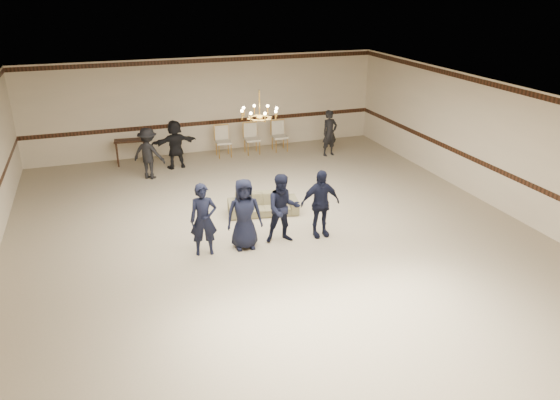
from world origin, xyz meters
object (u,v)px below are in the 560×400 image
Objects in this scene: banquet_chair_left at (223,142)px; boy_b at (244,214)px; settee at (263,204)px; banquet_chair_right at (280,136)px; boy_c at (283,209)px; adult_mid at (175,144)px; chandelier at (259,104)px; boy_d at (320,203)px; boy_a at (204,220)px; adult_left at (148,153)px; banquet_chair_mid at (252,139)px; adult_right at (330,133)px; console_table at (131,152)px.

boy_b is at bearing -95.93° from banquet_chair_left.
banquet_chair_right is at bearing 75.69° from settee.
boy_c is 6.13m from adult_mid.
banquet_chair_left is at bearing 86.56° from chandelier.
boy_d reaches higher than adult_mid.
adult_mid is at bearing 94.68° from boy_a.
adult_left is at bearing 110.83° from boy_b.
adult_mid is 1.50× the size of banquet_chair_right.
banquet_chair_right reaches higher than settee.
adult_right is at bearing -21.87° from banquet_chair_mid.
boy_c and boy_d have the same top height.
banquet_chair_left and banquet_chair_right have the same top height.
boy_b is 6.69m from banquet_chair_left.
adult_mid reaches higher than settee.
adult_right is 1.58× the size of console_table.
console_table is (-5.00, 0.20, -0.10)m from banquet_chair_right.
settee is 4.38m from adult_left.
boy_b is 1.04× the size of adult_right.
adult_mid is at bearing -165.29° from banquet_chair_mid.
adult_left is 1.14m from adult_mid.
banquet_chair_mid is (1.00, 0.00, 0.00)m from banquet_chair_left.
boy_d is at bearing -55.72° from console_table.
banquet_chair_left is at bearing 152.06° from adult_right.
chandelier is 0.58× the size of boy_c.
banquet_chair_left is at bearing 80.83° from boy_a.
chandelier reaches higher than adult_left.
console_table is (-3.00, 0.20, -0.10)m from banquet_chair_left.
banquet_chair_right is (1.00, 0.00, 0.00)m from banquet_chair_mid.
console_table is at bearing 106.07° from boy_a.
chandelier reaches higher than settee.
adult_mid is (-1.50, 4.33, 0.51)m from settee.
chandelier is at bearing -109.52° from settee.
banquet_chair_mid is 1.06× the size of console_table.
adult_right is (3.72, 4.16, -2.10)m from chandelier.
settee is at bearing -55.53° from console_table.
settee is at bearing 158.38° from adult_left.
settee is (0.94, 1.63, -0.55)m from boy_b.
adult_left is (-3.26, 5.26, -0.03)m from boy_d.
adult_right is at bearing -34.94° from banquet_chair_right.
boy_c reaches higher than console_table.
console_table is (-0.41, 1.54, -0.36)m from adult_left.
adult_right is 1.50× the size of banquet_chair_mid.
boy_b is at bearing 7.90° from boy_a.
boy_b is 1.56× the size of banquet_chair_mid.
boy_d is 1.56× the size of banquet_chair_mid.
adult_mid is (-1.46, 5.96, -0.03)m from boy_c.
adult_right is at bearing 64.99° from boy_c.
settee is (1.84, 1.63, -0.55)m from boy_a.
boy_a and boy_b have the same top height.
banquet_chair_right is (2.00, 0.00, 0.00)m from banquet_chair_left.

